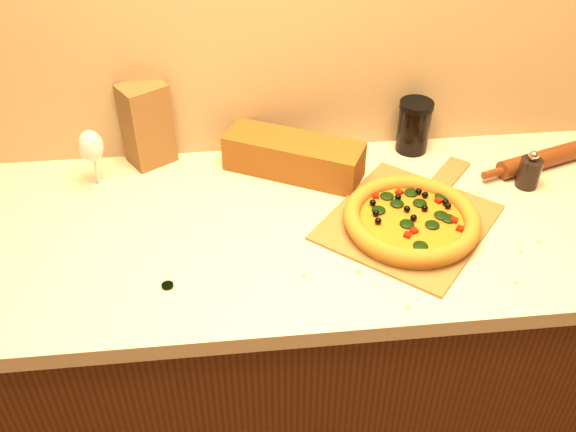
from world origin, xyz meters
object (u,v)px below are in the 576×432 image
Objects in this scene: pizza_peel at (411,219)px; dark_jar at (414,126)px; pizza at (411,219)px; wine_glass at (91,147)px; rolling_pin at (540,160)px; pepper_grinder at (529,172)px.

dark_jar is (0.08, 0.30, 0.07)m from pizza_peel.
wine_glass reaches higher than pizza.
rolling_pin is 1.13m from wine_glass.
pizza_peel is at bearing -104.58° from dark_jar.
pizza is 2.02× the size of wine_glass.
rolling_pin is at bearing 49.31° from pepper_grinder.
pizza is 0.78m from wine_glass.
wine_glass reaches higher than rolling_pin.
pepper_grinder is at bearing -130.69° from rolling_pin.
rolling_pin reaches higher than pizza_peel.
pepper_grinder is (0.33, 0.14, 0.01)m from pizza.
pepper_grinder is (0.32, 0.10, 0.04)m from pizza_peel.
pepper_grinder reaches higher than pizza_peel.
pizza_peel is at bearing -155.27° from rolling_pin.
wine_glass is (-0.74, 0.22, 0.11)m from pizza_peel.
pizza reaches higher than pizza_peel.
wine_glass is at bearing 173.61° from pepper_grinder.
dark_jar reaches higher than pizza.
pizza_peel is 3.52× the size of dark_jar.
wine_glass is at bearing -156.26° from pizza_peel.
pizza reaches higher than rolling_pin.
pizza_peel is 0.32m from dark_jar.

